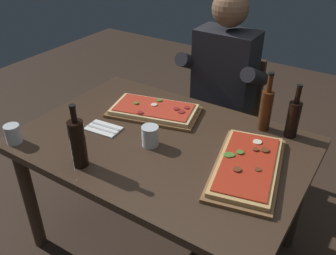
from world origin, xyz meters
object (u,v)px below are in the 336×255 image
(pizza_rectangular_left, at_px, (247,166))
(oil_bottle_amber, at_px, (293,118))
(pizza_rectangular_front, at_px, (154,110))
(dining_table, at_px, (163,156))
(diner_chair, at_px, (226,112))
(vinegar_bottle_green, at_px, (266,108))
(seated_diner, at_px, (221,85))
(tumbler_far_side, at_px, (150,137))
(wine_bottle_dark, at_px, (78,143))
(tumbler_near_camera, at_px, (13,135))

(pizza_rectangular_left, height_order, oil_bottle_amber, oil_bottle_amber)
(pizza_rectangular_front, height_order, pizza_rectangular_left, same)
(dining_table, bearing_deg, diner_chair, 92.56)
(vinegar_bottle_green, bearing_deg, diner_chair, 131.08)
(vinegar_bottle_green, distance_m, diner_chair, 0.73)
(diner_chair, relative_size, seated_diner, 0.65)
(pizza_rectangular_left, relative_size, tumbler_far_side, 5.85)
(dining_table, relative_size, vinegar_bottle_green, 4.46)
(vinegar_bottle_green, height_order, seated_diner, seated_diner)
(tumbler_far_side, height_order, seated_diner, seated_diner)
(dining_table, bearing_deg, wine_bottle_dark, -118.75)
(tumbler_far_side, bearing_deg, pizza_rectangular_front, 121.44)
(dining_table, distance_m, seated_diner, 0.74)
(pizza_rectangular_front, distance_m, wine_bottle_dark, 0.57)
(vinegar_bottle_green, relative_size, diner_chair, 0.36)
(wine_bottle_dark, bearing_deg, pizza_rectangular_front, 89.24)
(dining_table, height_order, tumbler_near_camera, tumbler_near_camera)
(wine_bottle_dark, distance_m, tumbler_near_camera, 0.41)
(dining_table, xyz_separation_m, seated_diner, (-0.04, 0.74, 0.10))
(pizza_rectangular_front, relative_size, tumbler_near_camera, 5.79)
(wine_bottle_dark, relative_size, seated_diner, 0.23)
(wine_bottle_dark, bearing_deg, tumbler_near_camera, -173.55)
(vinegar_bottle_green, relative_size, tumbler_far_side, 3.09)
(tumbler_near_camera, height_order, seated_diner, seated_diner)
(dining_table, relative_size, tumbler_near_camera, 14.81)
(dining_table, height_order, diner_chair, diner_chair)
(dining_table, xyz_separation_m, pizza_rectangular_left, (0.44, 0.01, 0.12))
(vinegar_bottle_green, bearing_deg, pizza_rectangular_front, -162.65)
(pizza_rectangular_left, bearing_deg, diner_chair, 119.57)
(oil_bottle_amber, distance_m, vinegar_bottle_green, 0.14)
(pizza_rectangular_left, distance_m, wine_bottle_dark, 0.75)
(oil_bottle_amber, xyz_separation_m, diner_chair, (-0.55, 0.46, -0.36))
(dining_table, xyz_separation_m, oil_bottle_amber, (0.52, 0.39, 0.20))
(tumbler_near_camera, bearing_deg, dining_table, 34.12)
(pizza_rectangular_left, xyz_separation_m, tumbler_near_camera, (-1.04, -0.42, 0.02))
(diner_chair, bearing_deg, wine_bottle_dark, -97.51)
(pizza_rectangular_front, xyz_separation_m, tumbler_far_side, (0.16, -0.27, 0.02))
(oil_bottle_amber, xyz_separation_m, vinegar_bottle_green, (-0.14, -0.01, 0.02))
(dining_table, height_order, wine_bottle_dark, wine_bottle_dark)
(vinegar_bottle_green, bearing_deg, oil_bottle_amber, 4.39)
(pizza_rectangular_front, bearing_deg, tumbler_near_camera, -123.93)
(oil_bottle_amber, relative_size, vinegar_bottle_green, 0.90)
(pizza_rectangular_left, distance_m, tumbler_far_side, 0.48)
(pizza_rectangular_front, height_order, diner_chair, diner_chair)
(dining_table, height_order, tumbler_far_side, tumbler_far_side)
(wine_bottle_dark, bearing_deg, oil_bottle_amber, 46.52)
(pizza_rectangular_left, xyz_separation_m, seated_diner, (-0.48, 0.73, -0.02))
(oil_bottle_amber, height_order, tumbler_far_side, oil_bottle_amber)
(tumbler_near_camera, bearing_deg, seated_diner, 63.75)
(tumbler_far_side, distance_m, seated_diner, 0.80)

